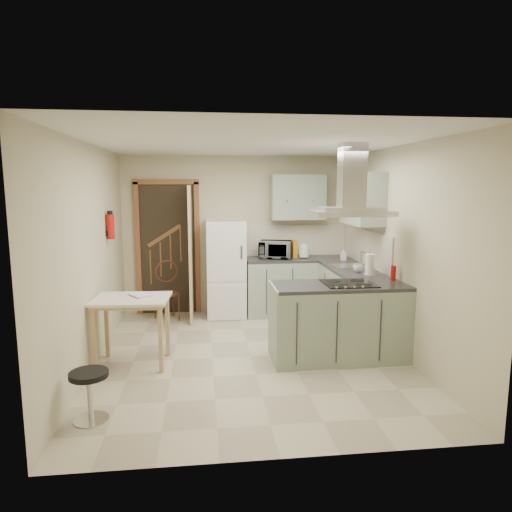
{
  "coord_description": "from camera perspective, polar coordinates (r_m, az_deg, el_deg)",
  "views": [
    {
      "loc": [
        -0.55,
        -5.2,
        2.02
      ],
      "look_at": [
        0.12,
        0.45,
        1.15
      ],
      "focal_mm": 32.0,
      "sensor_mm": 36.0,
      "label": 1
    }
  ],
  "objects": [
    {
      "name": "red_bottle",
      "position": [
        5.72,
        16.78,
        -2.06
      ],
      "size": [
        0.06,
        0.06,
        0.18
      ],
      "primitive_type": "cylinder",
      "rotation": [
        0.0,
        0.0,
        -0.01
      ],
      "color": "#AB140E",
      "rests_on": "peninsula"
    },
    {
      "name": "cup",
      "position": [
        6.16,
        12.64,
        -1.52
      ],
      "size": [
        0.14,
        0.14,
        0.1
      ],
      "primitive_type": "imported",
      "rotation": [
        0.0,
        0.0,
        -0.12
      ],
      "color": "silver",
      "rests_on": "counter_right"
    },
    {
      "name": "peninsula",
      "position": [
        5.49,
        10.35,
        -8.06
      ],
      "size": [
        1.55,
        0.65,
        0.9
      ],
      "primitive_type": "cube",
      "color": "#9EB2A0",
      "rests_on": "floor"
    },
    {
      "name": "drop_leaf_table",
      "position": [
        5.43,
        -15.18,
        -9.07
      ],
      "size": [
        0.88,
        0.69,
        0.78
      ],
      "primitive_type": "cube",
      "rotation": [
        0.0,
        0.0,
        -0.07
      ],
      "color": "tan",
      "rests_on": "floor"
    },
    {
      "name": "cereal_box",
      "position": [
        7.29,
        4.71,
        0.89
      ],
      "size": [
        0.1,
        0.19,
        0.27
      ],
      "primitive_type": "cube",
      "rotation": [
        0.0,
        0.0,
        0.16
      ],
      "color": "orange",
      "rests_on": "counter_back"
    },
    {
      "name": "fridge",
      "position": [
        7.12,
        -3.8,
        -1.59
      ],
      "size": [
        0.6,
        0.6,
        1.5
      ],
      "primitive_type": "cube",
      "color": "white",
      "rests_on": "floor"
    },
    {
      "name": "splashback",
      "position": [
        7.49,
        4.95,
        2.0
      ],
      "size": [
        1.68,
        0.02,
        0.5
      ],
      "primitive_type": "cube",
      "color": "beige",
      "rests_on": "counter_back"
    },
    {
      "name": "stool",
      "position": [
        4.38,
        -20.05,
        -16.1
      ],
      "size": [
        0.34,
        0.34,
        0.45
      ],
      "primitive_type": "cylinder",
      "rotation": [
        0.0,
        0.0,
        -0.01
      ],
      "color": "black",
      "rests_on": "floor"
    },
    {
      "name": "right_wall",
      "position": [
        5.76,
        17.44,
        0.61
      ],
      "size": [
        0.0,
        4.2,
        4.2
      ],
      "primitive_type": "plane",
      "rotation": [
        1.57,
        0.0,
        -1.57
      ],
      "color": "#C3B997",
      "rests_on": "floor"
    },
    {
      "name": "hob",
      "position": [
        5.41,
        11.5,
        -3.37
      ],
      "size": [
        0.58,
        0.5,
        0.01
      ],
      "primitive_type": "cube",
      "color": "black",
      "rests_on": "peninsula"
    },
    {
      "name": "book",
      "position": [
        5.34,
        -15.17,
        -4.4
      ],
      "size": [
        0.29,
        0.3,
        0.11
      ],
      "primitive_type": "imported",
      "rotation": [
        0.0,
        0.0,
        0.6
      ],
      "color": "#9E4534",
      "rests_on": "drop_leaf_table"
    },
    {
      "name": "paper_towel",
      "position": [
        5.97,
        14.01,
        -1.01
      ],
      "size": [
        0.14,
        0.14,
        0.28
      ],
      "primitive_type": "cylinder",
      "rotation": [
        0.0,
        0.0,
        -0.32
      ],
      "color": "white",
      "rests_on": "counter_right"
    },
    {
      "name": "counter_back",
      "position": [
        7.28,
        3.02,
        -3.77
      ],
      "size": [
        1.08,
        0.6,
        0.9
      ],
      "primitive_type": "cube",
      "color": "#9EB2A0",
      "rests_on": "floor"
    },
    {
      "name": "doorway",
      "position": [
        7.36,
        -10.95,
        0.96
      ],
      "size": [
        1.1,
        0.12,
        2.1
      ],
      "primitive_type": "cube",
      "color": "brown",
      "rests_on": "floor"
    },
    {
      "name": "wall_cabinet_right",
      "position": [
        6.43,
        13.15,
        6.96
      ],
      "size": [
        0.35,
        0.9,
        0.7
      ],
      "primitive_type": "cube",
      "color": "#9EB2A0",
      "rests_on": "right_wall"
    },
    {
      "name": "left_wall",
      "position": [
        5.4,
        -20.01,
        -0.03
      ],
      "size": [
        0.0,
        4.2,
        4.2
      ],
      "primitive_type": "plane",
      "rotation": [
        1.57,
        0.0,
        1.57
      ],
      "color": "#C3B997",
      "rests_on": "floor"
    },
    {
      "name": "bentwood_chair",
      "position": [
        7.08,
        -11.14,
        -4.62
      ],
      "size": [
        0.47,
        0.47,
        0.82
      ],
      "primitive_type": "cube",
      "rotation": [
        0.0,
        0.0,
        0.37
      ],
      "color": "#4F321A",
      "rests_on": "floor"
    },
    {
      "name": "ceiling",
      "position": [
        5.25,
        -0.69,
        13.93
      ],
      "size": [
        4.2,
        4.2,
        0.0
      ],
      "primitive_type": "plane",
      "rotation": [
        3.14,
        0.0,
        0.0
      ],
      "color": "silver",
      "rests_on": "back_wall"
    },
    {
      "name": "extractor_hood",
      "position": [
        5.3,
        11.77,
        5.26
      ],
      "size": [
        0.9,
        0.55,
        0.1
      ],
      "primitive_type": "cube",
      "color": "silver",
      "rests_on": "ceiling"
    },
    {
      "name": "floor",
      "position": [
        5.61,
        -0.65,
        -12.43
      ],
      "size": [
        4.2,
        4.2,
        0.0
      ],
      "primitive_type": "plane",
      "color": "#BFB494",
      "rests_on": "ground"
    },
    {
      "name": "sink",
      "position": [
        6.58,
        11.54,
        -1.24
      ],
      "size": [
        0.45,
        0.4,
        0.01
      ],
      "primitive_type": "cube",
      "color": "silver",
      "rests_on": "counter_right"
    },
    {
      "name": "fire_extinguisher",
      "position": [
        6.24,
        -17.73,
        3.5
      ],
      "size": [
        0.1,
        0.1,
        0.32
      ],
      "primitive_type": "cylinder",
      "color": "#B2140F",
      "rests_on": "left_wall"
    },
    {
      "name": "microwave",
      "position": [
        7.18,
        2.44,
        0.81
      ],
      "size": [
        0.57,
        0.46,
        0.27
      ],
      "primitive_type": "imported",
      "rotation": [
        0.0,
        0.0,
        -0.3
      ],
      "color": "black",
      "rests_on": "counter_back"
    },
    {
      "name": "back_wall",
      "position": [
        7.36,
        -2.4,
        2.69
      ],
      "size": [
        3.6,
        0.0,
        3.6
      ],
      "primitive_type": "plane",
      "rotation": [
        1.57,
        0.0,
        0.0
      ],
      "color": "#C3B997",
      "rests_on": "floor"
    },
    {
      "name": "counter_right",
      "position": [
        6.83,
        10.97,
        -4.75
      ],
      "size": [
        0.6,
        1.95,
        0.9
      ],
      "primitive_type": "cube",
      "color": "#9EB2A0",
      "rests_on": "floor"
    },
    {
      "name": "kettle",
      "position": [
        7.22,
        6.02,
        0.66
      ],
      "size": [
        0.2,
        0.2,
        0.23
      ],
      "primitive_type": "cylinder",
      "rotation": [
        0.0,
        0.0,
        -0.36
      ],
      "color": "white",
      "rests_on": "counter_back"
    },
    {
      "name": "soap_bottle",
      "position": [
        7.1,
        10.89,
        0.27
      ],
      "size": [
        0.11,
        0.12,
        0.2
      ],
      "primitive_type": "imported",
      "rotation": [
        0.0,
        0.0,
        -0.35
      ],
      "color": "#A1A2AD",
      "rests_on": "counter_right"
    },
    {
      "name": "wall_cabinet_back",
      "position": [
        7.28,
        5.21,
        7.33
      ],
      "size": [
        0.85,
        0.35,
        0.7
      ],
      "primitive_type": "cube",
      "color": "#9EB2A0",
      "rests_on": "back_wall"
    }
  ]
}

